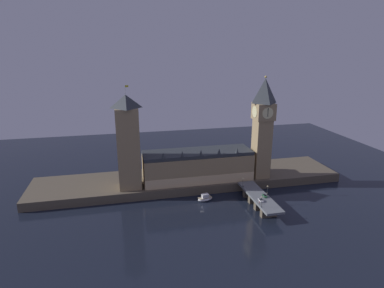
{
  "coord_description": "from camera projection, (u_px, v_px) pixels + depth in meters",
  "views": [
    {
      "loc": [
        -45.54,
        -174.25,
        94.75
      ],
      "look_at": [
        -1.9,
        20.0,
        35.9
      ],
      "focal_mm": 30.0,
      "sensor_mm": 36.0,
      "label": 1
    }
  ],
  "objects": [
    {
      "name": "boat_upstream",
      "position": [
        205.0,
        198.0,
        208.57
      ],
      "size": [
        10.77,
        6.5,
        4.7
      ],
      "color": "white",
      "rests_on": "ground_plane"
    },
    {
      "name": "embankment",
      "position": [
        189.0,
        180.0,
        235.1
      ],
      "size": [
        220.0,
        42.0,
        6.02
      ],
      "color": "brown",
      "rests_on": "ground_plane"
    },
    {
      "name": "bridge",
      "position": [
        259.0,
        199.0,
        200.95
      ],
      "size": [
        11.2,
        46.0,
        7.12
      ],
      "color": "slate",
      "rests_on": "ground_plane"
    },
    {
      "name": "pedestrian_near_rail",
      "position": [
        259.0,
        203.0,
        188.78
      ],
      "size": [
        0.38,
        0.38,
        1.85
      ],
      "color": "black",
      "rests_on": "bridge"
    },
    {
      "name": "ground_plane",
      "position": [
        202.0,
        208.0,
        199.47
      ],
      "size": [
        400.0,
        400.0,
        0.0
      ],
      "primitive_type": "plane",
      "color": "black"
    },
    {
      "name": "car_northbound_trail",
      "position": [
        261.0,
        200.0,
        192.46
      ],
      "size": [
        2.03,
        4.35,
        1.4
      ],
      "color": "white",
      "rests_on": "bridge"
    },
    {
      "name": "pedestrian_far_rail",
      "position": [
        244.0,
        186.0,
        211.83
      ],
      "size": [
        0.38,
        0.38,
        1.72
      ],
      "color": "black",
      "rests_on": "bridge"
    },
    {
      "name": "street_lamp_mid",
      "position": [
        268.0,
        189.0,
        200.29
      ],
      "size": [
        1.34,
        0.6,
        6.12
      ],
      "color": "#2D3333",
      "rests_on": "bridge"
    },
    {
      "name": "clock_tower",
      "position": [
        263.0,
        125.0,
        222.73
      ],
      "size": [
        13.44,
        13.55,
        71.96
      ],
      "color": "#9E845B",
      "rests_on": "embankment"
    },
    {
      "name": "street_lamp_near",
      "position": [
        262.0,
        201.0,
        184.16
      ],
      "size": [
        1.34,
        0.6,
        6.78
      ],
      "color": "#2D3333",
      "rests_on": "bridge"
    },
    {
      "name": "victoria_tower",
      "position": [
        128.0,
        142.0,
        206.87
      ],
      "size": [
        14.6,
        14.6,
        67.92
      ],
      "color": "#9E845B",
      "rests_on": "embankment"
    },
    {
      "name": "car_southbound_lead",
      "position": [
        265.0,
        196.0,
        198.24
      ],
      "size": [
        1.84,
        4.38,
        1.46
      ],
      "color": "#235633",
      "rests_on": "bridge"
    },
    {
      "name": "parliament_hall",
      "position": [
        197.0,
        165.0,
        225.94
      ],
      "size": [
        75.98,
        23.69,
        24.79
      ],
      "color": "#9E845B",
      "rests_on": "embankment"
    },
    {
      "name": "pedestrian_mid_walk",
      "position": [
        267.0,
        194.0,
        200.41
      ],
      "size": [
        0.38,
        0.38,
        1.83
      ],
      "color": "black",
      "rests_on": "bridge"
    },
    {
      "name": "street_lamp_far",
      "position": [
        243.0,
        181.0,
        211.78
      ],
      "size": [
        1.34,
        0.6,
        6.37
      ],
      "color": "#2D3333",
      "rests_on": "bridge"
    }
  ]
}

